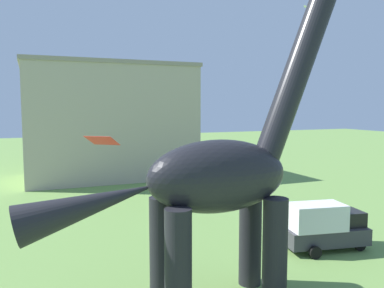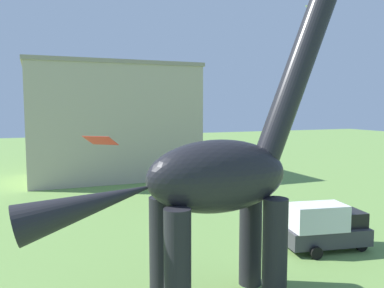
# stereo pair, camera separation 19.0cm
# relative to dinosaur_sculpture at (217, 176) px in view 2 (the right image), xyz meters

# --- Properties ---
(dinosaur_sculpture) EXTENTS (16.60, 3.52, 17.35)m
(dinosaur_sculpture) POSITION_rel_dinosaur_sculpture_xyz_m (0.00, 0.00, 0.00)
(dinosaur_sculpture) COLOR black
(dinosaur_sculpture) RESTS_ON ground_plane
(parked_box_truck) EXTENTS (5.88, 3.06, 3.20)m
(parked_box_truck) POSITION_rel_dinosaur_sculpture_xyz_m (9.79, 3.62, -4.63)
(parked_box_truck) COLOR #38383D
(parked_box_truck) RESTS_ON ground_plane
(kite_mid_right) EXTENTS (1.27, 1.23, 0.36)m
(kite_mid_right) POSITION_rel_dinosaur_sculpture_xyz_m (-5.86, -2.83, 2.13)
(kite_mid_right) COLOR red
(kite_near_high) EXTENTS (0.78, 0.81, 0.85)m
(kite_near_high) POSITION_rel_dinosaur_sculpture_xyz_m (11.02, 7.58, 10.60)
(kite_near_high) COLOR white
(background_building_block) EXTENTS (22.10, 13.08, 15.26)m
(background_building_block) POSITION_rel_dinosaur_sculpture_xyz_m (1.83, 37.20, 1.37)
(background_building_block) COLOR #B7A893
(background_building_block) RESTS_ON ground_plane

